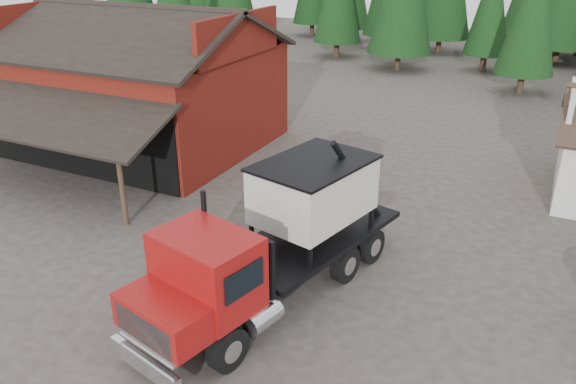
% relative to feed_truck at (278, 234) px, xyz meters
% --- Properties ---
extents(ground, '(120.00, 120.00, 0.00)m').
position_rel_feed_truck_xyz_m(ground, '(-1.75, -0.51, -2.10)').
color(ground, '#3F3731').
rests_on(ground, ground).
extents(red_barn, '(12.80, 13.63, 7.18)m').
position_rel_feed_truck_xyz_m(red_barn, '(-12.75, 9.40, 0.59)').
color(red_barn, maroon).
rests_on(red_barn, ground).
extents(conifer_backdrop, '(76.00, 16.00, 16.00)m').
position_rel_feed_truck_xyz_m(conifer_backdrop, '(-1.75, 41.49, -2.10)').
color(conifer_backdrop, black).
rests_on(conifer_backdrop, ground).
extents(near_pine_b, '(3.96, 3.96, 10.40)m').
position_rel_feed_truck_xyz_m(near_pine_b, '(4.25, 29.49, 3.79)').
color(near_pine_b, '#382619').
rests_on(near_pine_b, ground).
extents(feed_truck, '(4.92, 10.29, 4.49)m').
position_rel_feed_truck_xyz_m(feed_truck, '(0.00, 0.00, 0.00)').
color(feed_truck, black).
rests_on(feed_truck, ground).
extents(equip_box, '(0.90, 1.22, 0.60)m').
position_rel_feed_truck_xyz_m(equip_box, '(-2.12, -1.46, -1.80)').
color(equip_box, maroon).
rests_on(equip_box, ground).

